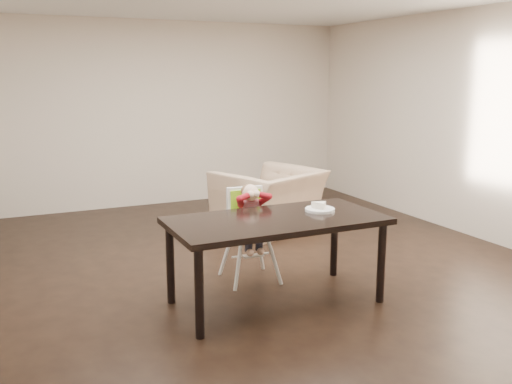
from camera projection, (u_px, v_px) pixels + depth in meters
ground at (253, 276)px, 5.55m from camera, size 7.00×7.00×0.00m
room_walls at (253, 82)px, 5.18m from camera, size 6.02×7.02×2.71m
dining_table at (276, 227)px, 4.78m from camera, size 1.80×0.90×0.75m
high_chair at (249, 212)px, 5.35m from camera, size 0.41×0.41×0.93m
plate at (320, 208)px, 5.01m from camera, size 0.35×0.35×0.07m
armchair at (269, 190)px, 7.07m from camera, size 1.38×1.16×1.03m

